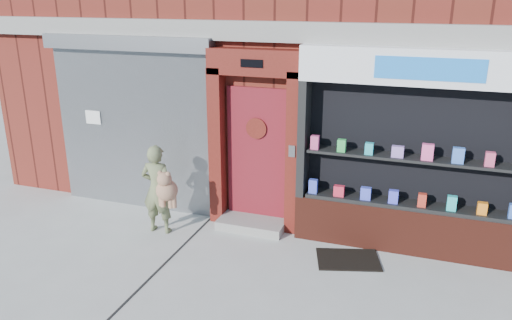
% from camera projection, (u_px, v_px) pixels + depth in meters
% --- Properties ---
extents(ground, '(80.00, 80.00, 0.00)m').
position_uv_depth(ground, '(262.00, 292.00, 6.48)').
color(ground, '#9E9E99').
rests_on(ground, ground).
extents(shutter_bay, '(3.10, 0.30, 3.04)m').
position_uv_depth(shutter_bay, '(133.00, 114.00, 8.60)').
color(shutter_bay, gray).
rests_on(shutter_bay, ground).
extents(red_door_bay, '(1.52, 0.58, 2.90)m').
position_uv_depth(red_door_bay, '(255.00, 141.00, 7.92)').
color(red_door_bay, '#4C120D').
rests_on(red_door_bay, ground).
extents(pharmacy_bay, '(3.50, 0.41, 3.00)m').
position_uv_depth(pharmacy_bay, '(418.00, 164.00, 7.13)').
color(pharmacy_bay, '#531D13').
rests_on(pharmacy_bay, ground).
extents(woman, '(0.70, 0.51, 1.46)m').
position_uv_depth(woman, '(159.00, 189.00, 7.88)').
color(woman, '#656E48').
rests_on(woman, ground).
extents(doormat, '(1.03, 0.85, 0.02)m').
position_uv_depth(doormat, '(348.00, 259.00, 7.25)').
color(doormat, black).
rests_on(doormat, ground).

